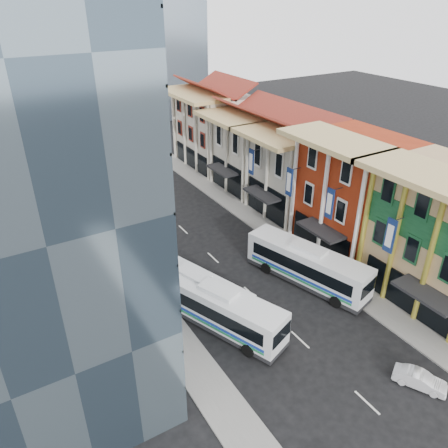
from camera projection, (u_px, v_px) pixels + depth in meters
ground at (379, 413)px, 28.65m from camera, size 200.00×200.00×0.00m
sidewalk_right at (279, 236)px, 49.07m from camera, size 3.00×90.00×0.15m
sidewalk_left at (135, 282)px, 41.38m from camera, size 3.00×90.00×0.15m
shophouse_red at (354, 193)px, 44.97m from camera, size 8.00×10.00×12.00m
shophouse_cream_near at (295, 173)px, 52.62m from camera, size 8.00×9.00×10.00m
shophouse_cream_mid at (253, 152)px, 59.41m from camera, size 8.00×9.00×10.00m
shophouse_cream_far at (214, 130)px, 67.10m from camera, size 8.00×12.00×11.00m
office_tower at (5, 157)px, 28.18m from camera, size 12.00×26.00×30.00m
office_block_far at (4, 164)px, 49.80m from camera, size 10.00×18.00×14.00m
bus_left_near at (218, 307)px, 35.29m from camera, size 6.92×12.10×3.82m
bus_left_far at (194, 289)px, 37.46m from camera, size 6.21×11.77×3.69m
bus_right at (307, 264)px, 40.62m from camera, size 6.14×12.58×3.93m
sedan_right at (420, 380)px, 30.38m from camera, size 2.82×3.71×1.17m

